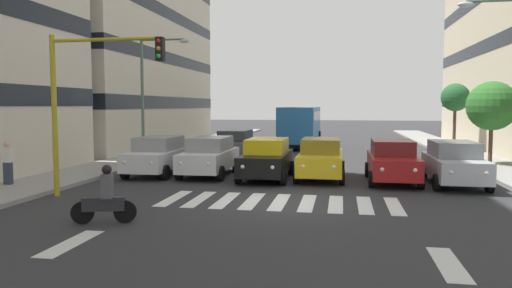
# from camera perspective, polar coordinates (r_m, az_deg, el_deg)

# --- Properties ---
(ground_plane) EXTENTS (180.00, 180.00, 0.00)m
(ground_plane) POSITION_cam_1_polar(r_m,az_deg,el_deg) (15.73, 2.81, -6.87)
(ground_plane) COLOR #2D2D30
(sidewalk_right) EXTENTS (2.92, 90.00, 0.15)m
(sidewalk_right) POSITION_cam_1_polar(r_m,az_deg,el_deg) (19.40, -26.65, -4.95)
(sidewalk_right) COLOR gray
(sidewalk_right) RESTS_ON ground_plane
(building_right_block_0) EXTENTS (11.65, 21.85, 20.12)m
(building_right_block_0) POSITION_cam_1_polar(r_m,az_deg,el_deg) (41.11, -17.81, 14.06)
(building_right_block_0) COLOR beige
(building_right_block_0) RESTS_ON ground_plane
(crosswalk_markings) EXTENTS (7.65, 2.80, 0.01)m
(crosswalk_markings) POSITION_cam_1_polar(r_m,az_deg,el_deg) (15.73, 2.81, -6.86)
(crosswalk_markings) COLOR silver
(crosswalk_markings) RESTS_ON ground_plane
(lane_arrow_0) EXTENTS (0.50, 2.20, 0.01)m
(lane_arrow_0) POSITION_cam_1_polar(r_m,az_deg,el_deg) (10.49, 21.82, -13.02)
(lane_arrow_0) COLOR silver
(lane_arrow_0) RESTS_ON ground_plane
(lane_arrow_1) EXTENTS (0.50, 2.20, 0.01)m
(lane_arrow_1) POSITION_cam_1_polar(r_m,az_deg,el_deg) (11.91, -21.05, -10.90)
(lane_arrow_1) COLOR silver
(lane_arrow_1) RESTS_ON ground_plane
(car_0) EXTENTS (2.02, 4.44, 1.72)m
(car_0) POSITION_cam_1_polar(r_m,az_deg,el_deg) (20.37, 22.39, -2.08)
(car_0) COLOR #B2B7BC
(car_0) RESTS_ON ground_plane
(car_1) EXTENTS (2.02, 4.44, 1.72)m
(car_1) POSITION_cam_1_polar(r_m,az_deg,el_deg) (20.37, 15.84, -1.91)
(car_1) COLOR maroon
(car_1) RESTS_ON ground_plane
(car_2) EXTENTS (2.02, 4.44, 1.72)m
(car_2) POSITION_cam_1_polar(r_m,az_deg,el_deg) (20.70, 7.67, -1.67)
(car_2) COLOR gold
(car_2) RESTS_ON ground_plane
(car_3) EXTENTS (2.02, 4.44, 1.72)m
(car_3) POSITION_cam_1_polar(r_m,az_deg,el_deg) (20.43, 1.25, -1.72)
(car_3) COLOR black
(car_3) RESTS_ON ground_plane
(car_4) EXTENTS (2.02, 4.44, 1.72)m
(car_4) POSITION_cam_1_polar(r_m,az_deg,el_deg) (21.58, -5.54, -1.40)
(car_4) COLOR silver
(car_4) RESTS_ON ground_plane
(car_5) EXTENTS (2.02, 4.44, 1.72)m
(car_5) POSITION_cam_1_polar(r_m,az_deg,el_deg) (22.23, -11.52, -1.30)
(car_5) COLOR silver
(car_5) RESTS_ON ground_plane
(car_row2_0) EXTENTS (2.02, 4.44, 1.72)m
(car_row2_0) POSITION_cam_1_polar(r_m,az_deg,el_deg) (27.69, -2.51, -0.07)
(car_row2_0) COLOR #474C51
(car_row2_0) RESTS_ON ground_plane
(bus_behind_traffic) EXTENTS (2.78, 10.50, 3.00)m
(bus_behind_traffic) POSITION_cam_1_polar(r_m,az_deg,el_deg) (37.57, 5.35, 2.61)
(bus_behind_traffic) COLOR #286BAD
(bus_behind_traffic) RESTS_ON ground_plane
(motorcycle_with_rider) EXTENTS (1.66, 0.57, 1.57)m
(motorcycle_with_rider) POSITION_cam_1_polar(r_m,az_deg,el_deg) (13.41, -17.46, -6.27)
(motorcycle_with_rider) COLOR black
(motorcycle_with_rider) RESTS_ON ground_plane
(traffic_light_gantry) EXTENTS (4.05, 0.36, 5.50)m
(traffic_light_gantry) POSITION_cam_1_polar(r_m,az_deg,el_deg) (17.26, -19.65, 6.16)
(traffic_light_gantry) COLOR #AD991E
(traffic_light_gantry) RESTS_ON ground_plane
(street_lamp_right) EXTENTS (2.77, 0.28, 6.63)m
(street_lamp_right) POSITION_cam_1_polar(r_m,az_deg,el_deg) (26.78, -12.40, 6.83)
(street_lamp_right) COLOR #4C6B56
(street_lamp_right) RESTS_ON sidewalk_right
(street_tree_1) EXTENTS (2.52, 2.52, 4.22)m
(street_tree_1) POSITION_cam_1_polar(r_m,az_deg,el_deg) (27.44, 26.15, 4.06)
(street_tree_1) COLOR #513823
(street_tree_1) RESTS_ON sidewalk_left
(street_tree_2) EXTENTS (1.84, 1.84, 4.44)m
(street_tree_2) POSITION_cam_1_polar(r_m,az_deg,el_deg) (34.45, 22.53, 5.07)
(street_tree_2) COLOR #513823
(street_tree_2) RESTS_ON sidewalk_left
(pedestrian_waiting) EXTENTS (0.36, 0.24, 1.63)m
(pedestrian_waiting) POSITION_cam_1_polar(r_m,az_deg,el_deg) (20.41, -27.33, -1.91)
(pedestrian_waiting) COLOR #2D3347
(pedestrian_waiting) RESTS_ON sidewalk_right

